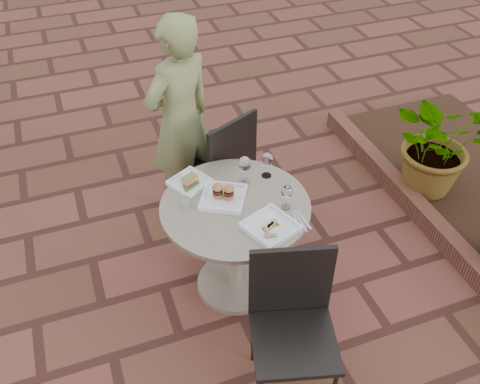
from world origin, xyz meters
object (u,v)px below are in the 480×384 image
object	(u,v)px
chair_far	(222,161)
chair_near	(292,314)
plate_sliders	(223,195)
diner	(180,121)
plate_salmon	(190,182)
cafe_table	(235,234)
plate_tuna	(271,226)

from	to	relation	value
chair_far	chair_near	bearing A→B (deg)	61.72
chair_near	plate_sliders	size ratio (longest dim) A/B	2.66
diner	plate_salmon	world-z (taller)	diner
chair_far	plate_sliders	distance (m)	0.65
cafe_table	plate_sliders	xyz separation A→B (m)	(-0.05, 0.07, 0.28)
diner	plate_sliders	size ratio (longest dim) A/B	4.47
chair_far	chair_near	size ratio (longest dim) A/B	1.00
cafe_table	chair_near	distance (m)	0.72
plate_salmon	plate_sliders	size ratio (longest dim) A/B	0.84
chair_far	plate_sliders	bearing A→B (deg)	47.21
chair_near	plate_tuna	bearing A→B (deg)	97.87
chair_far	plate_sliders	xyz separation A→B (m)	(-0.19, -0.58, 0.21)
diner	plate_sliders	world-z (taller)	diner
plate_salmon	plate_sliders	bearing A→B (deg)	-54.33
cafe_table	plate_salmon	size ratio (longest dim) A/B	3.07
diner	plate_tuna	distance (m)	1.19
cafe_table	plate_tuna	distance (m)	0.39
diner	plate_sliders	bearing A→B (deg)	67.44
chair_far	plate_sliders	size ratio (longest dim) A/B	2.66
cafe_table	chair_near	size ratio (longest dim) A/B	0.97
chair_far	chair_near	xyz separation A→B (m)	(-0.09, -1.37, 0.00)
plate_sliders	plate_tuna	world-z (taller)	plate_sliders
plate_salmon	plate_tuna	distance (m)	0.62
chair_near	plate_sliders	distance (m)	0.82
chair_far	chair_near	world-z (taller)	same
cafe_table	plate_salmon	bearing A→B (deg)	125.47
plate_sliders	chair_near	bearing A→B (deg)	-82.45
chair_near	diner	bearing A→B (deg)	110.39
diner	plate_salmon	bearing A→B (deg)	54.89
chair_far	plate_salmon	size ratio (longest dim) A/B	3.17
chair_near	plate_tuna	distance (m)	0.50
cafe_table	plate_sliders	world-z (taller)	plate_sliders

